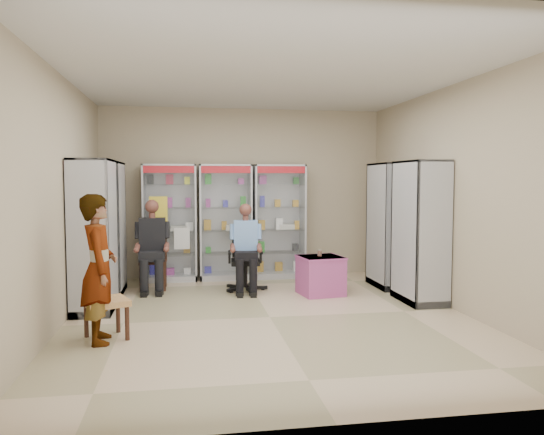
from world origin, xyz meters
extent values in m
plane|color=tan|center=(0.00, 0.00, 0.00)|extent=(6.00, 6.00, 0.00)
cube|color=tan|center=(0.00, 3.00, 1.50)|extent=(5.00, 0.02, 3.00)
cube|color=tan|center=(0.00, -3.00, 1.50)|extent=(5.00, 0.02, 3.00)
cube|color=tan|center=(-2.50, 0.00, 1.50)|extent=(0.02, 6.00, 3.00)
cube|color=tan|center=(2.50, 0.00, 1.50)|extent=(0.02, 6.00, 3.00)
cube|color=beige|center=(0.00, 0.00, 3.00)|extent=(5.00, 6.00, 0.02)
cube|color=#A3A5AA|center=(-1.30, 2.73, 1.00)|extent=(0.90, 0.50, 2.00)
cube|color=#B1B4B9|center=(-0.35, 2.73, 1.00)|extent=(0.90, 0.50, 2.00)
cube|color=silver|center=(0.60, 2.73, 1.00)|extent=(0.90, 0.50, 2.00)
cube|color=#A3A4AA|center=(2.23, 1.60, 1.00)|extent=(0.90, 0.50, 2.00)
cube|color=silver|center=(2.23, 0.50, 1.00)|extent=(0.90, 0.50, 2.00)
cube|color=#A1A4A8|center=(-2.23, 1.80, 1.00)|extent=(0.90, 0.50, 2.00)
cube|color=#B2B4B9|center=(-2.23, 0.70, 1.00)|extent=(0.90, 0.50, 2.00)
cube|color=#312113|center=(-1.55, 2.00, 0.47)|extent=(0.42, 0.42, 0.94)
cube|color=black|center=(-0.12, 1.68, 0.50)|extent=(0.59, 0.59, 1.01)
cube|color=#AD458D|center=(0.97, 1.20, 0.29)|extent=(0.68, 0.66, 0.58)
cylinder|color=#531E07|center=(0.97, 1.24, 0.63)|extent=(0.07, 0.07, 0.09)
cube|color=olive|center=(1.23, 1.51, 0.21)|extent=(0.48, 0.48, 0.41)
cube|color=#A97A47|center=(-1.90, -0.61, 0.22)|extent=(0.57, 0.57, 0.44)
imported|color=gray|center=(-1.95, -0.72, 0.79)|extent=(0.45, 0.62, 1.58)
camera|label=1|loc=(-1.04, -6.50, 1.72)|focal=35.00mm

